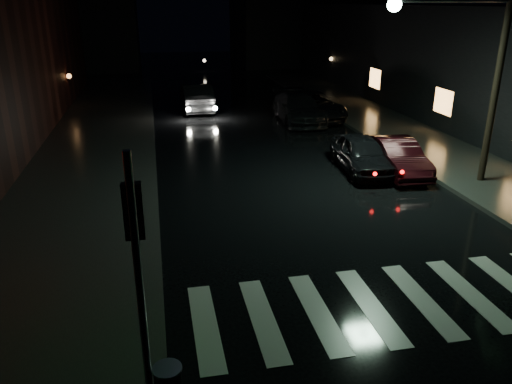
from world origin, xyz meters
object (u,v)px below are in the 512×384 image
oncoming_car (196,97)px  parked_car_b (397,156)px  parked_car_d (311,105)px  parked_car_c (299,108)px  parked_car_a (362,154)px

oncoming_car → parked_car_b: bearing=114.9°
parked_car_d → oncoming_car: (-6.11, 3.56, 0.06)m
parked_car_c → parked_car_d: parked_car_c is taller
parked_car_c → oncoming_car: size_ratio=1.07×
parked_car_a → parked_car_c: parked_car_c is taller
parked_car_c → oncoming_car: 6.65m
parked_car_b → oncoming_car: 14.82m
parked_car_a → parked_car_d: bearing=88.2°
parked_car_d → parked_car_c: bearing=-154.1°
parked_car_c → parked_car_d: bearing=34.0°
parked_car_b → parked_car_c: (-1.23, 9.21, 0.10)m
parked_car_a → parked_car_b: (1.23, -0.47, -0.04)m
parked_car_b → parked_car_d: size_ratio=0.74×
parked_car_b → oncoming_car: bearing=120.1°
parked_car_a → parked_car_b: parked_car_a is taller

